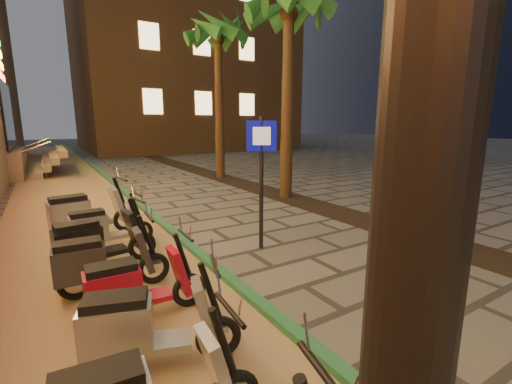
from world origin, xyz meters
TOP-DOWN VIEW (x-y plane):
  - ground at (0.00, 0.00)m, footprint 120.00×120.00m
  - parking_strip at (-2.60, 10.00)m, footprint 3.40×60.00m
  - green_curb at (-0.90, 10.00)m, footprint 0.18×60.00m
  - planting_strip at (3.60, 5.00)m, footprint 1.20×40.00m
  - apartment_block at (9.00, 32.00)m, footprint 18.00×16.06m
  - palm_c at (3.60, 7.00)m, footprint 2.97×3.02m
  - palm_d at (3.60, 12.00)m, footprint 2.97×3.02m
  - pedestrian_sign at (0.31, 3.38)m, footprint 0.53×0.26m
  - scooter_5 at (-2.51, 1.10)m, footprint 1.54×0.82m
  - scooter_6 at (-2.40, 2.05)m, footprint 1.49×0.52m
  - scooter_7 at (-2.66, 3.01)m, footprint 1.58×0.55m
  - scooter_8 at (-2.61, 3.90)m, footprint 1.66×0.69m
  - scooter_9 at (-2.37, 4.84)m, footprint 1.55×0.54m
  - scooter_10 at (-2.58, 5.81)m, footprint 1.81×0.73m

SIDE VIEW (x-z plane):
  - ground at x=0.00m, z-range 0.00..0.00m
  - parking_strip at x=-2.60m, z-range 0.00..0.01m
  - planting_strip at x=3.60m, z-range 0.00..0.02m
  - green_curb at x=-0.90m, z-range 0.00..0.10m
  - scooter_6 at x=-2.40m, z-range -0.07..0.99m
  - scooter_9 at x=-2.37m, z-range -0.07..1.02m
  - scooter_5 at x=-2.51m, z-range -0.07..1.02m
  - scooter_7 at x=-2.66m, z-range -0.07..1.04m
  - scooter_8 at x=-2.61m, z-range -0.08..1.09m
  - scooter_10 at x=-2.58m, z-range -0.08..1.19m
  - pedestrian_sign at x=0.31m, z-range 0.38..2.94m
  - palm_c at x=3.60m, z-range 2.27..9.18m
  - palm_d at x=3.60m, z-range 2.36..9.53m
  - apartment_block at x=9.00m, z-range 0.00..25.00m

